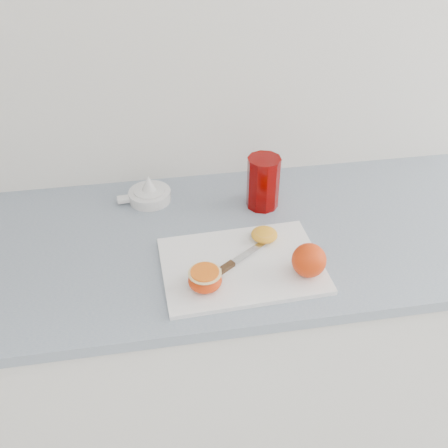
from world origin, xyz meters
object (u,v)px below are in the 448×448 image
citrus_juicer (149,194)px  red_tumbler (263,184)px  counter (245,342)px  cutting_board (242,265)px  half_orange (205,279)px

citrus_juicer → red_tumbler: (0.31, -0.08, 0.05)m
counter → cutting_board: bearing=-109.3°
cutting_board → counter: bearing=70.7°
counter → cutting_board: 0.47m
cutting_board → citrus_juicer: size_ratio=2.49×
half_orange → counter: bearing=54.2°
counter → citrus_juicer: size_ratio=15.60×
cutting_board → red_tumbler: (0.11, 0.25, 0.06)m
citrus_juicer → red_tumbler: size_ratio=1.01×
half_orange → red_tumbler: size_ratio=0.51×
counter → citrus_juicer: 0.56m
cutting_board → half_orange: size_ratio=4.95×
cutting_board → half_orange: (-0.10, -0.07, 0.03)m
counter → half_orange: (-0.14, -0.20, 0.48)m
red_tumbler → half_orange: bearing=-123.0°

